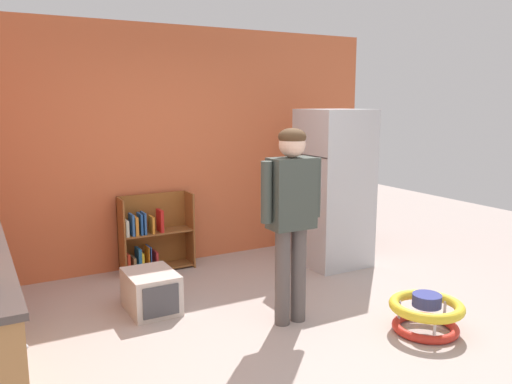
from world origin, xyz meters
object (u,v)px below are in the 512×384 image
bookshelf (151,238)px  baby_walker (426,313)px  standing_person (291,207)px  refrigerator (334,188)px  pet_carrier (151,291)px

bookshelf → baby_walker: (1.47, -2.62, -0.21)m
bookshelf → standing_person: bearing=-72.7°
bookshelf → standing_person: standing_person is taller
refrigerator → bookshelf: size_ratio=2.09×
bookshelf → baby_walker: size_ratio=1.41×
refrigerator → bookshelf: bearing=157.4°
standing_person → pet_carrier: 1.51m
refrigerator → standing_person: refrigerator is taller
baby_walker → pet_carrier: size_ratio=1.09×
bookshelf → baby_walker: bearing=-60.7°
refrigerator → baby_walker: bearing=-103.4°
refrigerator → pet_carrier: 2.40m
baby_walker → standing_person: bearing=141.3°
pet_carrier → bookshelf: bearing=71.9°
standing_person → baby_walker: 1.40m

